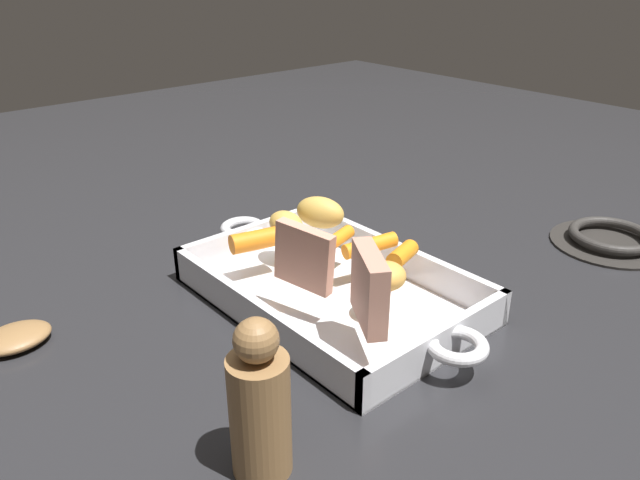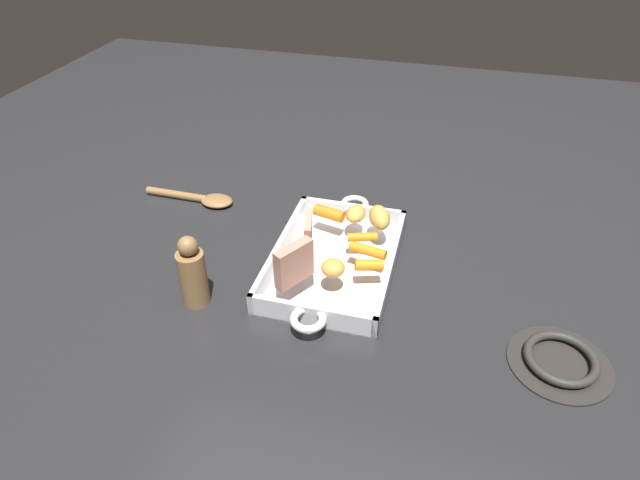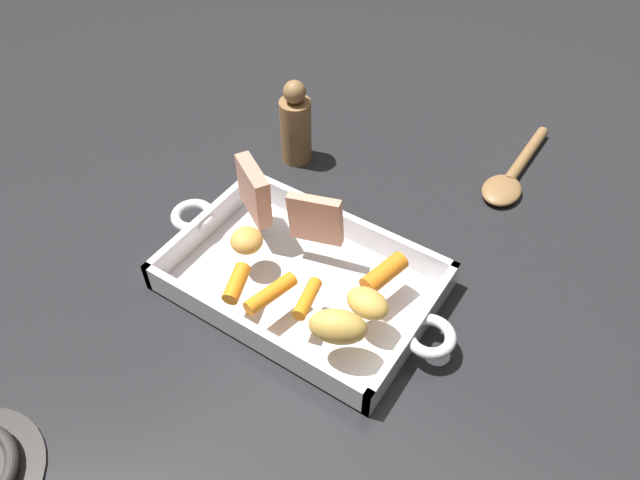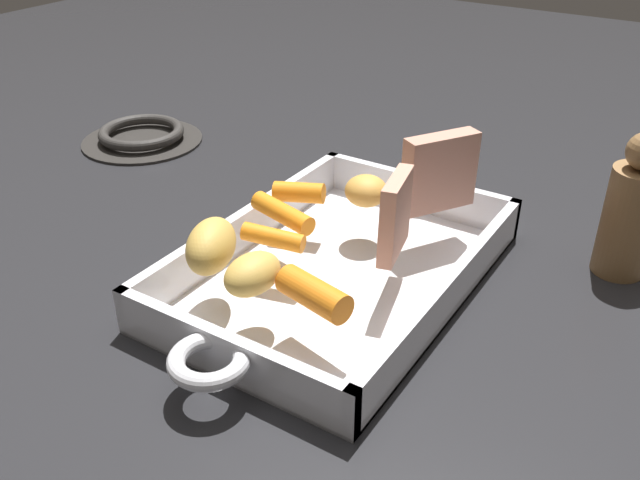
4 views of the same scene
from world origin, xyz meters
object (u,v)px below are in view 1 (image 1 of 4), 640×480
(baby_carrot_northwest, at_px, (256,240))
(stove_burner_rear, at_px, (610,239))
(potato_golden_small, at_px, (320,212))
(pepper_mill, at_px, (260,406))
(roasting_dish, at_px, (331,290))
(baby_carrot_center_left, at_px, (371,246))
(roast_slice_outer, at_px, (369,288))
(potato_near_roast, at_px, (387,276))
(baby_carrot_southeast, at_px, (337,240))
(potato_whole, at_px, (286,224))
(roast_slice_thin, at_px, (304,257))
(baby_carrot_center_right, at_px, (403,254))

(baby_carrot_northwest, xyz_separation_m, stove_burner_rear, (0.23, 0.42, -0.04))
(potato_golden_small, distance_m, pepper_mill, 0.36)
(roasting_dish, distance_m, pepper_mill, 0.26)
(baby_carrot_center_left, height_order, potato_golden_small, potato_golden_small)
(roast_slice_outer, bearing_deg, baby_carrot_center_left, 133.91)
(roast_slice_outer, distance_m, potato_near_roast, 0.07)
(baby_carrot_northwest, bearing_deg, baby_carrot_southeast, 54.34)
(potato_near_roast, relative_size, potato_whole, 0.79)
(potato_golden_small, bearing_deg, baby_carrot_southeast, -21.47)
(stove_burner_rear, bearing_deg, potato_golden_small, -125.90)
(baby_carrot_southeast, bearing_deg, roast_slice_outer, -31.88)
(potato_golden_small, bearing_deg, potato_near_roast, -17.13)
(roast_slice_thin, distance_m, pepper_mill, 0.21)
(potato_whole, bearing_deg, roast_slice_outer, -16.63)
(roast_slice_thin, relative_size, stove_burner_rear, 0.43)
(roast_slice_thin, height_order, potato_whole, roast_slice_thin)
(potato_whole, distance_m, pepper_mill, 0.34)
(roast_slice_thin, bearing_deg, baby_carrot_center_right, 75.02)
(baby_carrot_center_left, xyz_separation_m, potato_near_roast, (0.07, -0.05, 0.01))
(roast_slice_thin, distance_m, baby_carrot_center_right, 0.12)
(baby_carrot_southeast, bearing_deg, potato_near_roast, -14.89)
(baby_carrot_center_left, bearing_deg, roast_slice_thin, -85.20)
(baby_carrot_center_right, distance_m, potato_whole, 0.15)
(roast_slice_outer, bearing_deg, roast_slice_thin, -178.57)
(roast_slice_thin, height_order, stove_burner_rear, roast_slice_thin)
(baby_carrot_northwest, bearing_deg, potato_whole, 98.08)
(potato_near_roast, bearing_deg, potato_whole, 179.25)
(baby_carrot_center_right, distance_m, baby_carrot_northwest, 0.17)
(baby_carrot_southeast, distance_m, baby_carrot_center_left, 0.04)
(roast_slice_thin, xyz_separation_m, potato_near_roast, (0.06, 0.06, -0.02))
(roasting_dish, bearing_deg, potato_golden_small, 145.28)
(roast_slice_thin, height_order, pepper_mill, pepper_mill)
(roast_slice_thin, relative_size, potato_whole, 1.30)
(roast_slice_thin, xyz_separation_m, baby_carrot_center_right, (0.03, 0.12, -0.02))
(baby_carrot_northwest, bearing_deg, stove_burner_rear, 60.90)
(roast_slice_outer, distance_m, baby_carrot_southeast, 0.17)
(potato_near_roast, bearing_deg, baby_carrot_northwest, -163.54)
(baby_carrot_southeast, bearing_deg, roasting_dish, -48.04)
(baby_carrot_center_left, relative_size, potato_whole, 1.31)
(baby_carrot_northwest, xyz_separation_m, potato_golden_small, (0.00, 0.10, 0.01))
(baby_carrot_center_right, relative_size, potato_near_roast, 1.19)
(roast_slice_thin, bearing_deg, potato_golden_small, 132.74)
(roast_slice_thin, relative_size, baby_carrot_center_left, 0.99)
(potato_golden_small, bearing_deg, pepper_mill, -47.97)
(baby_carrot_center_left, distance_m, potato_golden_small, 0.09)
(baby_carrot_center_left, xyz_separation_m, stove_burner_rear, (0.14, 0.32, -0.04))
(baby_carrot_center_right, height_order, potato_whole, potato_whole)
(baby_carrot_center_left, bearing_deg, potato_near_roast, -33.87)
(roasting_dish, distance_m, potato_whole, 0.11)
(roast_slice_outer, xyz_separation_m, potato_golden_small, (-0.19, 0.11, -0.02))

